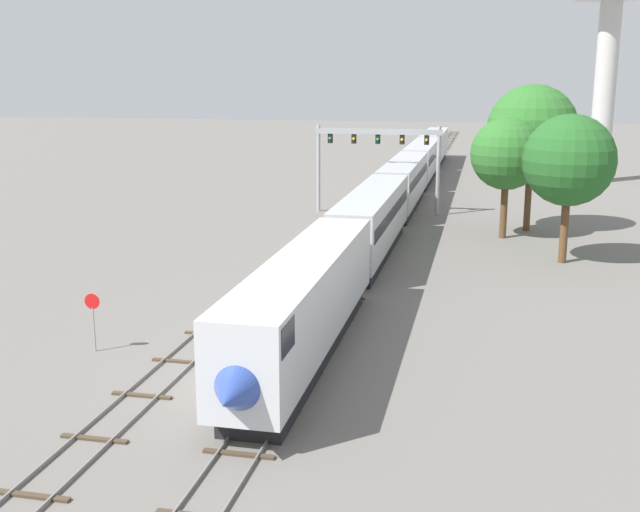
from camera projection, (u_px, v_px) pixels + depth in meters
ground_plane at (238, 385)px, 33.03m from camera, size 400.00×400.00×0.00m
track_main at (416, 190)px, 89.72m from camera, size 2.60×200.00×0.16m
track_near at (336, 218)px, 71.81m from camera, size 2.60×160.00×0.16m
passenger_train at (404, 182)px, 76.86m from camera, size 3.04×106.81×4.80m
signal_gantry at (378, 149)px, 73.21m from camera, size 12.10×0.49×8.40m
water_tower at (612, 3)px, 92.29m from camera, size 9.38×9.38×27.43m
stop_sign at (93, 314)px, 36.68m from camera, size 0.76×0.08×2.88m
trackside_tree_left at (507, 154)px, 61.68m from camera, size 5.79×5.79×9.76m
trackside_tree_mid at (532, 130)px, 64.26m from camera, size 7.54×7.54×12.31m
trackside_tree_right at (569, 161)px, 53.20m from camera, size 6.35×6.35×10.44m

